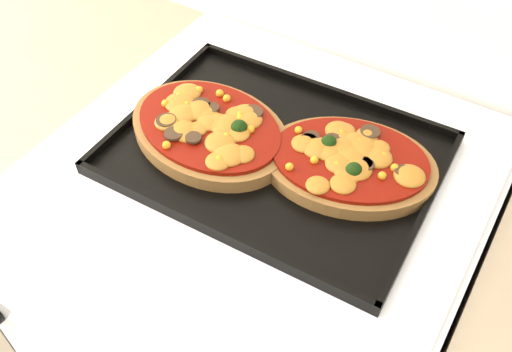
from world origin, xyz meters
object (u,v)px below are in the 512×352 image
Objects in this scene: stove at (258,330)px; pizza_left at (209,128)px; baking_tray at (275,152)px; pizza_right at (349,162)px.

pizza_left is (-0.09, 0.01, 0.48)m from stove.
baking_tray is at bearing 77.74° from stove.
pizza_right is at bearing 27.55° from stove.
pizza_left is 1.06× the size of pizza_right.
baking_tray is 1.88× the size of pizza_right.
pizza_left reaches higher than stove.
baking_tray is 1.77× the size of pizza_left.
stove is 0.47m from baking_tray.
pizza_right is (0.11, 0.06, 0.48)m from stove.
stove is at bearing -152.45° from pizza_right.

